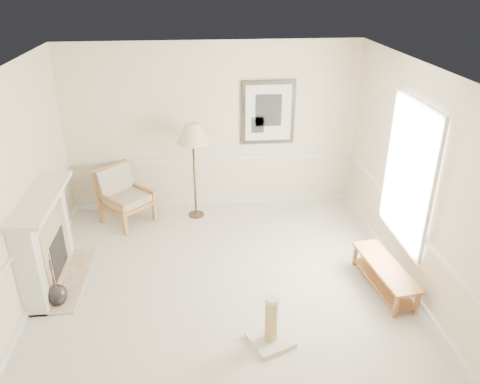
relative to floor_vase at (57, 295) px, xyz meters
name	(u,v)px	position (x,y,z in m)	size (l,w,h in m)	color
ground	(225,297)	(2.15, -0.08, -0.14)	(5.50, 5.50, 0.00)	silver
room	(234,164)	(2.29, 0.00, 1.72)	(5.04, 5.54, 2.92)	beige
fireplace	(45,241)	(-0.19, 0.52, 0.50)	(0.64, 1.64, 1.31)	white
floor_vase	(57,295)	(0.00, 0.00, 0.00)	(0.26, 0.26, 0.77)	black
armchair	(122,193)	(0.58, 2.21, 0.37)	(1.04, 1.04, 0.95)	#A76736
floor_lamp	(193,136)	(1.81, 2.24, 1.32)	(0.55, 0.55, 1.67)	black
bench	(385,273)	(4.30, -0.07, 0.10)	(0.53, 1.31, 0.36)	#A76736
scratching_post	(271,329)	(2.62, -0.94, 0.06)	(0.58, 0.58, 0.63)	beige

